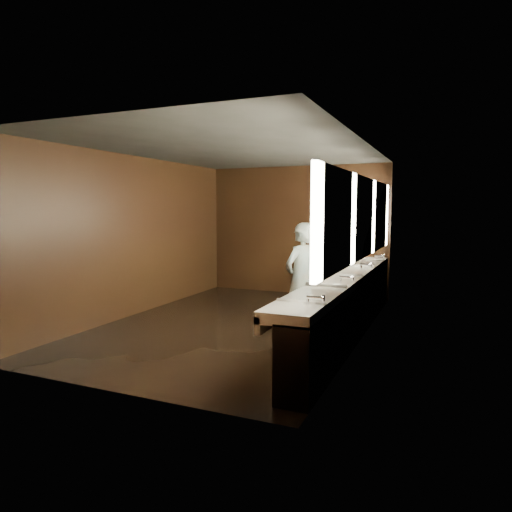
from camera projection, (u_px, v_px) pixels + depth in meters
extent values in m
plane|color=black|center=(238.00, 324.00, 7.45)|extent=(6.00, 6.00, 0.00)
cube|color=#2D2D2B|center=(238.00, 150.00, 7.15)|extent=(4.00, 6.00, 0.02)
cube|color=black|center=(297.00, 230.00, 10.04)|extent=(4.00, 0.02, 2.80)
cube|color=black|center=(109.00, 257.00, 4.56)|extent=(4.00, 0.02, 2.80)
cube|color=black|center=(136.00, 236.00, 8.08)|extent=(0.02, 6.00, 2.80)
cube|color=black|center=(364.00, 242.00, 6.51)|extent=(0.02, 6.00, 2.80)
cube|color=black|center=(350.00, 310.00, 6.69)|extent=(0.36, 5.40, 0.81)
cube|color=silver|center=(344.00, 279.00, 6.68)|extent=(0.55, 5.40, 0.12)
cube|color=silver|center=(328.00, 284.00, 6.78)|extent=(0.06, 5.40, 0.18)
cylinder|color=silver|center=(315.00, 298.00, 4.58)|extent=(0.18, 0.04, 0.04)
cylinder|color=silver|center=(347.00, 277.00, 5.92)|extent=(0.18, 0.04, 0.04)
cylinder|color=silver|center=(366.00, 265.00, 7.26)|extent=(0.18, 0.04, 0.04)
cylinder|color=silver|center=(380.00, 256.00, 8.60)|extent=(0.18, 0.04, 0.04)
cube|color=white|center=(317.00, 223.00, 4.30)|extent=(0.06, 0.22, 1.15)
cube|color=white|center=(338.00, 221.00, 5.02)|extent=(0.03, 1.32, 1.15)
cube|color=white|center=(351.00, 219.00, 5.76)|extent=(0.06, 0.23, 1.15)
cube|color=white|center=(364.00, 218.00, 6.48)|extent=(0.03, 1.32, 1.15)
cube|color=white|center=(372.00, 217.00, 7.22)|extent=(0.06, 0.23, 1.15)
cube|color=white|center=(380.00, 216.00, 7.94)|extent=(0.03, 1.32, 1.15)
cube|color=white|center=(386.00, 215.00, 8.68)|extent=(0.06, 0.22, 1.15)
imported|color=#96D0E0|center=(301.00, 279.00, 6.78)|extent=(0.61, 0.72, 1.68)
cylinder|color=black|center=(319.00, 330.00, 6.07)|extent=(0.43, 0.43, 0.55)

